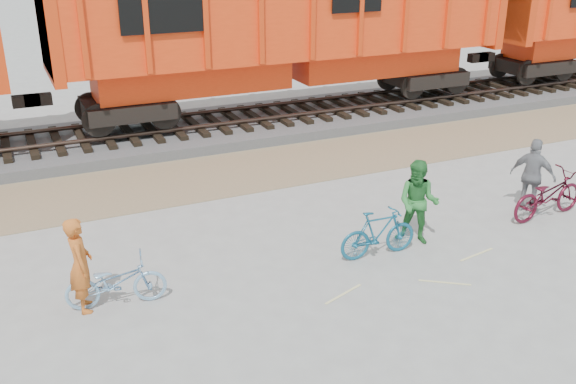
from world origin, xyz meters
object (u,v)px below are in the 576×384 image
at_px(bicycle_teal, 378,233).
at_px(person_woman, 533,176).
at_px(person_man, 418,202).
at_px(bicycle_blue, 116,282).
at_px(person_solo, 80,265).
at_px(hopper_car_center, 289,27).
at_px(bicycle_maroon, 548,195).

xyz_separation_m(bicycle_teal, person_woman, (4.13, 0.43, 0.35)).
bearing_deg(person_man, bicycle_blue, -134.92).
xyz_separation_m(bicycle_blue, person_solo, (-0.50, 0.10, 0.38)).
bearing_deg(person_woman, hopper_car_center, -16.33).
relative_size(bicycle_blue, person_woman, 0.98).
height_order(hopper_car_center, person_woman, hopper_car_center).
bearing_deg(bicycle_teal, person_woman, -81.66).
bearing_deg(person_solo, person_woman, -87.59).
xyz_separation_m(bicycle_teal, person_man, (1.00, 0.20, 0.37)).
height_order(person_solo, person_woman, person_woman).
height_order(bicycle_maroon, person_man, person_man).
distance_m(person_man, person_woman, 3.14).
bearing_deg(bicycle_blue, bicycle_teal, -84.96).
height_order(bicycle_teal, person_woman, person_woman).
relative_size(hopper_car_center, bicycle_teal, 8.97).
xyz_separation_m(hopper_car_center, person_solo, (-7.50, -8.44, -2.20)).
bearing_deg(hopper_car_center, bicycle_maroon, -77.10).
height_order(hopper_car_center, person_man, hopper_car_center).
bearing_deg(bicycle_blue, person_solo, 87.37).
relative_size(bicycle_maroon, person_solo, 1.20).
xyz_separation_m(bicycle_maroon, person_man, (-3.23, 0.17, 0.33)).
xyz_separation_m(bicycle_blue, bicycle_maroon, (9.02, -0.27, 0.08)).
bearing_deg(person_solo, person_man, -89.63).
bearing_deg(person_man, hopper_car_center, 128.13).
distance_m(hopper_car_center, person_solo, 11.50).
distance_m(bicycle_maroon, person_man, 3.25).
bearing_deg(bicycle_maroon, person_man, 82.88).
xyz_separation_m(person_solo, person_man, (6.29, -0.20, 0.04)).
bearing_deg(bicycle_maroon, person_woman, 9.89).
distance_m(bicycle_teal, person_man, 1.09).
distance_m(bicycle_blue, person_solo, 0.64).
distance_m(bicycle_blue, person_man, 5.81).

